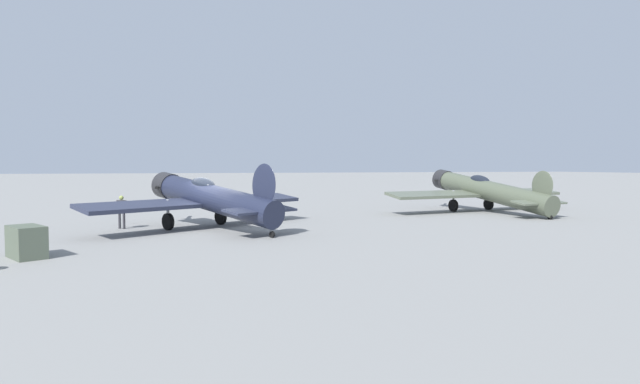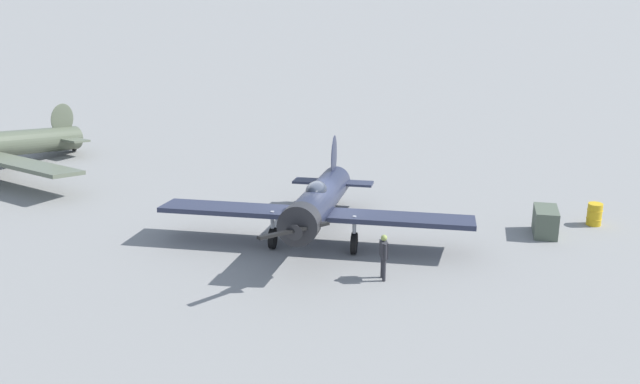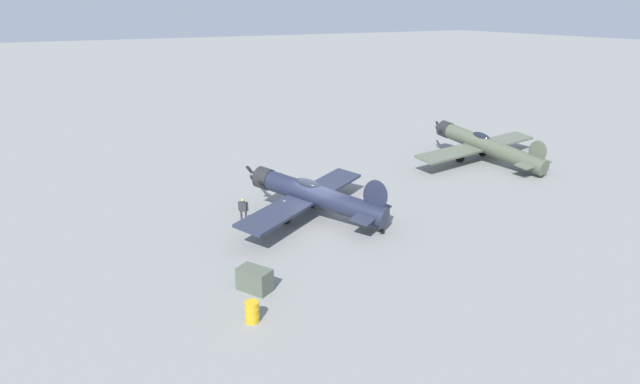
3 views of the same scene
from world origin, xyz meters
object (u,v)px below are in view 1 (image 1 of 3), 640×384
object	(u,v)px
airplane_mid_apron	(484,190)
ground_crew_mechanic	(122,209)
airplane_foreground	(208,198)
equipment_crate	(26,242)

from	to	relation	value
airplane_mid_apron	ground_crew_mechanic	bearing A→B (deg)	88.46
airplane_foreground	airplane_mid_apron	world-z (taller)	airplane_foreground
airplane_foreground	equipment_crate	distance (m)	8.99
airplane_mid_apron	airplane_foreground	bearing A→B (deg)	93.76
airplane_foreground	ground_crew_mechanic	xyz separation A→B (m)	(-3.99, 1.25, -0.54)
airplane_mid_apron	equipment_crate	world-z (taller)	airplane_mid_apron
airplane_foreground	equipment_crate	size ratio (longest dim) A/B	6.25
airplane_mid_apron	ground_crew_mechanic	size ratio (longest dim) A/B	8.46
airplane_foreground	ground_crew_mechanic	bearing A→B (deg)	41.75
airplane_mid_apron	equipment_crate	size ratio (longest dim) A/B	7.76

